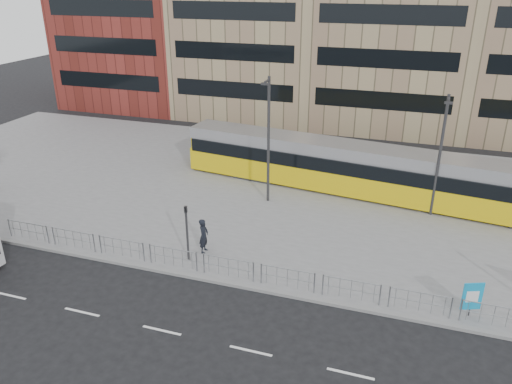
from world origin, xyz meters
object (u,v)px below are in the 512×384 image
(tram, at_px, (386,174))
(lamp_post_east, at_px, (440,152))
(ad_panel, at_px, (472,297))
(traffic_light_west, at_px, (187,226))
(pedestrian, at_px, (204,236))
(lamp_post_west, at_px, (268,136))

(tram, bearing_deg, lamp_post_east, -23.07)
(lamp_post_east, bearing_deg, ad_panel, -80.39)
(tram, xyz_separation_m, traffic_light_west, (-8.96, -11.36, 0.28))
(tram, relative_size, ad_panel, 17.20)
(pedestrian, distance_m, traffic_light_west, 1.52)
(tram, bearing_deg, traffic_light_west, -120.90)
(ad_panel, bearing_deg, lamp_post_east, 77.65)
(traffic_light_west, xyz_separation_m, lamp_post_west, (1.75, 8.40, 2.48))
(tram, xyz_separation_m, ad_panel, (4.71, -11.72, -0.71))
(tram, bearing_deg, pedestrian, -122.21)
(tram, distance_m, traffic_light_west, 14.47)
(ad_panel, bearing_deg, tram, 89.95)
(ad_panel, distance_m, lamp_post_west, 15.20)
(tram, relative_size, lamp_post_east, 3.82)
(pedestrian, bearing_deg, traffic_light_west, 154.57)
(traffic_light_west, xyz_separation_m, lamp_post_east, (11.99, 9.58, 2.16))
(lamp_post_east, bearing_deg, lamp_post_west, -173.44)
(traffic_light_west, bearing_deg, pedestrian, 53.11)
(traffic_light_west, bearing_deg, ad_panel, -15.83)
(lamp_post_west, xyz_separation_m, lamp_post_east, (10.24, 1.18, -0.31))
(pedestrian, relative_size, lamp_post_west, 0.24)
(tram, relative_size, traffic_light_west, 9.28)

